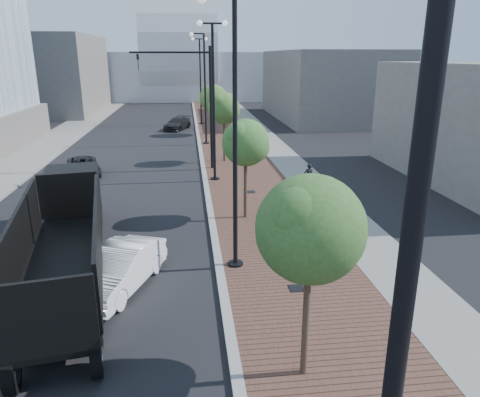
{
  "coord_description": "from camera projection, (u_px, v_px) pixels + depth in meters",
  "views": [
    {
      "loc": [
        -0.95,
        -4.79,
        7.37
      ],
      "look_at": [
        1.0,
        12.0,
        2.0
      ],
      "focal_mm": 33.59,
      "sensor_mm": 36.0,
      "label": 1
    }
  ],
  "objects": [
    {
      "name": "sidewalk",
      "position": [
        233.0,
        132.0,
        45.1
      ],
      "size": [
        7.0,
        140.0,
        0.12
      ],
      "primitive_type": "cube",
      "color": "#4C2D23",
      "rests_on": "ground"
    },
    {
      "name": "streetlight_3",
      "position": [
        204.0,
        94.0,
        37.8
      ],
      "size": [
        1.44,
        0.56,
        9.21
      ],
      "color": "black",
      "rests_on": "ground"
    },
    {
      "name": "dark_car_mid",
      "position": [
        83.0,
        166.0,
        29.06
      ],
      "size": [
        2.95,
        4.41,
        1.12
      ],
      "primitive_type": "imported",
      "rotation": [
        0.0,
        0.0,
        0.29
      ],
      "color": "black",
      "rests_on": "ground"
    },
    {
      "name": "curb",
      "position": [
        198.0,
        133.0,
        44.72
      ],
      "size": [
        0.3,
        140.0,
        0.14
      ],
      "primitive_type": "cube",
      "color": "gray",
      "rests_on": "ground"
    },
    {
      "name": "convention_center",
      "position": [
        180.0,
        64.0,
        85.29
      ],
      "size": [
        50.0,
        30.0,
        50.0
      ],
      "color": "#B5BBC0",
      "rests_on": "ground"
    },
    {
      "name": "west_sidewalk",
      "position": [
        63.0,
        135.0,
        43.29
      ],
      "size": [
        4.0,
        140.0,
        0.12
      ],
      "primitive_type": "cube",
      "color": "slate",
      "rests_on": "ground"
    },
    {
      "name": "streetlight_4",
      "position": [
        200.0,
        81.0,
        49.02
      ],
      "size": [
        1.72,
        0.56,
        9.28
      ],
      "color": "black",
      "rests_on": "ground"
    },
    {
      "name": "tree_3",
      "position": [
        214.0,
        99.0,
        42.93
      ],
      "size": [
        2.67,
        2.67,
        4.84
      ],
      "color": "#382619",
      "rests_on": "ground"
    },
    {
      "name": "utility_cover_1",
      "position": [
        297.0,
        288.0,
        14.67
      ],
      "size": [
        0.5,
        0.5,
        0.02
      ],
      "primitive_type": "cube",
      "color": "black",
      "rests_on": "sidewalk"
    },
    {
      "name": "streetlight_0",
      "position": [
        393.0,
        391.0,
        3.59
      ],
      "size": [
        1.72,
        0.56,
        9.28
      ],
      "color": "black",
      "rests_on": "ground"
    },
    {
      "name": "concrete_strip",
      "position": [
        259.0,
        132.0,
        45.4
      ],
      "size": [
        2.4,
        140.0,
        0.13
      ],
      "primitive_type": "cube",
      "color": "slate",
      "rests_on": "ground"
    },
    {
      "name": "tree_0",
      "position": [
        312.0,
        229.0,
        9.71
      ],
      "size": [
        2.46,
        2.42,
        5.02
      ],
      "color": "#382619",
      "rests_on": "ground"
    },
    {
      "name": "white_sedan",
      "position": [
        119.0,
        269.0,
        14.71
      ],
      "size": [
        2.97,
        4.58,
        1.43
      ],
      "primitive_type": "imported",
      "rotation": [
        0.0,
        0.0,
        -0.37
      ],
      "color": "white",
      "rests_on": "ground"
    },
    {
      "name": "traffic_mast",
      "position": [
        197.0,
        95.0,
        29.0
      ],
      "size": [
        5.09,
        0.2,
        8.0
      ],
      "color": "black",
      "rests_on": "ground"
    },
    {
      "name": "commercial_block_nw",
      "position": [
        43.0,
        75.0,
        59.95
      ],
      "size": [
        14.0,
        20.0,
        10.0
      ],
      "primitive_type": "cube",
      "color": "#635D59",
      "rests_on": "ground"
    },
    {
      "name": "dump_truck",
      "position": [
        70.0,
        224.0,
        17.05
      ],
      "size": [
        4.45,
        13.49,
        3.06
      ],
      "rotation": [
        0.0,
        0.0,
        0.17
      ],
      "color": "black",
      "rests_on": "ground"
    },
    {
      "name": "commercial_block_ne",
      "position": [
        326.0,
        85.0,
        54.75
      ],
      "size": [
        12.0,
        22.0,
        8.0
      ],
      "primitive_type": "cube",
      "color": "#605A56",
      "rests_on": "ground"
    },
    {
      "name": "tree_2",
      "position": [
        224.0,
        108.0,
        31.46
      ],
      "size": [
        2.29,
        2.22,
        5.0
      ],
      "color": "#382619",
      "rests_on": "ground"
    },
    {
      "name": "streetlight_2",
      "position": [
        214.0,
        102.0,
        26.3
      ],
      "size": [
        1.72,
        0.56,
        9.28
      ],
      "color": "black",
      "rests_on": "ground"
    },
    {
      "name": "dark_car_far",
      "position": [
        177.0,
        124.0,
        47.01
      ],
      "size": [
        3.21,
        4.65,
        1.25
      ],
      "primitive_type": "imported",
      "rotation": [
        0.0,
        0.0,
        -0.38
      ],
      "color": "black",
      "rests_on": "ground"
    },
    {
      "name": "pedestrian",
      "position": [
        309.0,
        177.0,
        25.69
      ],
      "size": [
        0.63,
        0.48,
        1.56
      ],
      "primitive_type": "imported",
      "rotation": [
        0.0,
        0.0,
        3.35
      ],
      "color": "black",
      "rests_on": "ground"
    },
    {
      "name": "utility_cover_2",
      "position": [
        250.0,
        192.0,
        25.08
      ],
      "size": [
        0.5,
        0.5,
        0.02
      ],
      "primitive_type": "cube",
      "color": "black",
      "rests_on": "sidewalk"
    },
    {
      "name": "streetlight_1",
      "position": [
        232.0,
        151.0,
        15.08
      ],
      "size": [
        1.44,
        0.56,
        9.21
      ],
      "color": "black",
      "rests_on": "ground"
    },
    {
      "name": "tree_1",
      "position": [
        246.0,
        143.0,
        20.17
      ],
      "size": [
        2.22,
        2.14,
        4.73
      ],
      "color": "#382619",
      "rests_on": "ground"
    }
  ]
}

